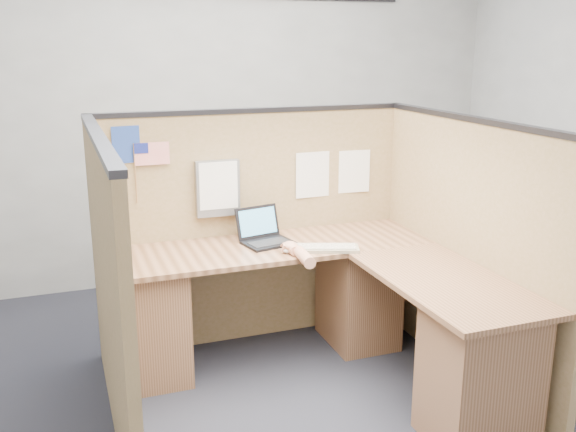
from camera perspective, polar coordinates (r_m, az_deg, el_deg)
name	(u,v)px	position (r m, az deg, el deg)	size (l,w,h in m)	color
floor	(312,409)	(3.63, 2.12, -16.77)	(5.00, 5.00, 0.00)	black
wall_back	(208,110)	(5.26, -7.11, 9.33)	(5.00, 5.00, 0.00)	gray
cubicle_partitions	(285,251)	(3.67, -0.27, -3.16)	(2.06, 1.83, 1.53)	olive
l_desk	(323,317)	(3.75, 3.16, -8.95)	(1.95, 1.75, 0.73)	brown
laptop	(265,234)	(3.96, -2.02, -1.59)	(0.33, 0.33, 0.21)	black
keyboard	(324,248)	(3.81, 3.21, -2.87)	(0.44, 0.27, 0.03)	gray
mouse	(290,249)	(3.76, 0.20, -2.98)	(0.10, 0.06, 0.04)	silver
hand_forearm	(300,253)	(3.64, 1.05, -3.34)	(0.10, 0.36, 0.08)	tan
blue_poster	(126,145)	(3.88, -14.20, 6.17)	(0.16, 0.00, 0.22)	navy
american_flag	(148,156)	(3.90, -12.34, 5.22)	(0.21, 0.01, 0.36)	olive
file_holder	(218,188)	(4.00, -6.26, 2.48)	(0.27, 0.05, 0.35)	slate
paper_left	(313,175)	(4.21, 2.20, 3.68)	(0.24, 0.00, 0.30)	white
paper_right	(354,172)	(4.33, 5.88, 3.95)	(0.22, 0.00, 0.29)	white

